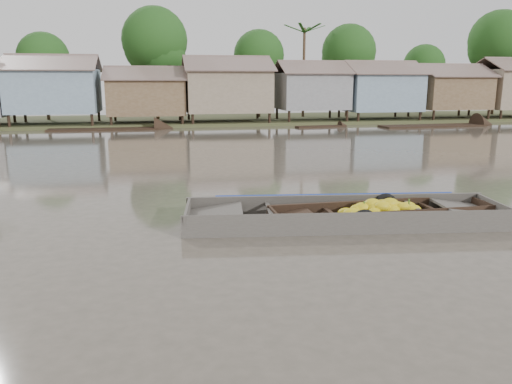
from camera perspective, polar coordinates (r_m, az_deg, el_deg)
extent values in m
plane|color=#4A4438|center=(11.67, 4.64, -4.56)|extent=(120.00, 120.00, 0.00)
cube|color=#384723|center=(43.97, -7.18, 8.02)|extent=(120.00, 12.00, 0.50)
cube|color=#748CA0|center=(40.91, -22.00, 10.67)|extent=(6.20, 5.20, 3.20)
cube|color=brown|center=(39.55, -22.63, 13.56)|extent=(6.60, 3.02, 1.28)
cube|color=brown|center=(42.31, -21.89, 13.50)|extent=(6.60, 3.02, 1.28)
cube|color=brown|center=(40.25, -12.39, 10.55)|extent=(5.80, 4.60, 2.70)
cube|color=brown|center=(38.99, -12.55, 13.13)|extent=(6.20, 2.67, 1.14)
cube|color=brown|center=(41.48, -12.48, 13.09)|extent=(6.20, 2.67, 1.14)
cube|color=#826F5A|center=(40.62, -3.33, 11.47)|extent=(6.50, 5.30, 3.30)
cube|color=brown|center=(39.22, -3.07, 14.50)|extent=(6.90, 3.08, 1.31)
cube|color=brown|center=(42.05, -3.64, 14.36)|extent=(6.90, 3.08, 1.31)
cube|color=gray|center=(42.15, 6.33, 11.38)|extent=(5.40, 4.70, 2.90)
cube|color=brown|center=(40.95, 6.94, 14.00)|extent=(5.80, 2.73, 1.17)
cube|color=brown|center=(43.37, 5.88, 13.94)|extent=(5.80, 2.73, 1.17)
cube|color=#748CA0|center=(44.32, 13.89, 11.03)|extent=(6.00, 5.00, 3.10)
cube|color=brown|center=(43.10, 14.81, 13.61)|extent=(6.40, 2.90, 1.24)
cube|color=brown|center=(45.55, 13.30, 13.61)|extent=(6.40, 2.90, 1.24)
cube|color=brown|center=(47.41, 21.16, 10.58)|extent=(5.70, 4.90, 2.80)
cube|color=brown|center=(46.29, 22.23, 12.76)|extent=(6.10, 2.85, 1.21)
cube|color=brown|center=(48.54, 20.49, 12.84)|extent=(6.10, 2.85, 1.21)
cube|color=brown|center=(52.25, 26.76, 12.84)|extent=(6.70, 2.96, 1.26)
cylinder|color=#473323|center=(45.62, -22.82, 10.39)|extent=(0.28, 0.28, 4.90)
sphere|color=#183C13|center=(45.64, -23.13, 13.90)|extent=(4.20, 4.20, 4.20)
cylinder|color=#473323|center=(43.73, -11.30, 11.98)|extent=(0.28, 0.28, 6.30)
sphere|color=#183C13|center=(43.85, -11.51, 16.69)|extent=(5.40, 5.40, 5.40)
cylinder|color=#473323|center=(45.64, 0.33, 11.58)|extent=(0.28, 0.28, 5.25)
sphere|color=#183C13|center=(45.69, 0.33, 15.34)|extent=(4.50, 4.50, 4.50)
cylinder|color=#473323|center=(46.94, 10.40, 11.62)|extent=(0.28, 0.28, 5.60)
sphere|color=#183C13|center=(47.01, 10.55, 15.52)|extent=(4.80, 4.80, 4.80)
cylinder|color=#473323|center=(51.29, 18.45, 10.67)|extent=(0.28, 0.28, 4.55)
sphere|color=#183C13|center=(51.29, 18.66, 13.56)|extent=(3.90, 3.90, 3.90)
cylinder|color=#473323|center=(54.23, 25.64, 11.27)|extent=(0.28, 0.28, 6.65)
sphere|color=#183C13|center=(54.35, 26.03, 15.26)|extent=(5.70, 5.70, 5.70)
cylinder|color=#473323|center=(46.12, 5.47, 13.24)|extent=(0.24, 0.24, 8.00)
cube|color=black|center=(12.96, 14.19, -3.53)|extent=(5.58, 1.13, 0.08)
cube|color=black|center=(13.43, 13.13, -1.93)|extent=(5.69, 0.22, 0.53)
cube|color=black|center=(12.38, 15.46, -3.29)|extent=(5.69, 0.22, 0.53)
cube|color=black|center=(14.33, 24.31, -1.83)|extent=(0.07, 1.23, 0.50)
cube|color=black|center=(14.04, 22.73, -1.71)|extent=(0.98, 1.08, 0.19)
cube|color=black|center=(11.97, 2.16, -3.38)|extent=(0.07, 1.23, 0.50)
cube|color=black|center=(12.07, 4.39, -2.96)|extent=(0.98, 1.08, 0.19)
cube|color=black|center=(12.36, 8.71, -2.50)|extent=(0.11, 1.19, 0.05)
cube|color=black|center=(13.51, 19.35, -1.78)|extent=(0.11, 1.19, 0.05)
ellipsoid|color=yellow|center=(12.65, 11.54, -1.91)|extent=(0.39, 0.27, 0.24)
ellipsoid|color=yellow|center=(13.00, 12.59, -1.57)|extent=(0.36, 0.25, 0.22)
ellipsoid|color=yellow|center=(12.26, 11.20, -3.27)|extent=(0.36, 0.25, 0.22)
ellipsoid|color=yellow|center=(12.43, 11.97, -2.57)|extent=(0.41, 0.28, 0.25)
ellipsoid|color=yellow|center=(12.79, 14.79, -1.77)|extent=(0.41, 0.29, 0.25)
ellipsoid|color=yellow|center=(13.34, 14.71, -1.73)|extent=(0.38, 0.27, 0.23)
ellipsoid|color=yellow|center=(12.40, 11.55, -2.61)|extent=(0.46, 0.32, 0.28)
ellipsoid|color=yellow|center=(12.87, 15.03, -1.29)|extent=(0.47, 0.33, 0.29)
ellipsoid|color=yellow|center=(12.94, 13.84, -1.59)|extent=(0.44, 0.30, 0.27)
ellipsoid|color=yellow|center=(12.76, 13.15, -1.31)|extent=(0.43, 0.30, 0.27)
ellipsoid|color=yellow|center=(13.05, 18.71, -2.53)|extent=(0.38, 0.27, 0.23)
ellipsoid|color=yellow|center=(13.02, 13.20, -1.76)|extent=(0.37, 0.26, 0.23)
ellipsoid|color=yellow|center=(12.87, 13.12, -1.70)|extent=(0.40, 0.28, 0.25)
ellipsoid|color=yellow|center=(12.34, 11.85, -2.90)|extent=(0.45, 0.32, 0.28)
ellipsoid|color=yellow|center=(12.48, 13.35, -2.28)|extent=(0.35, 0.25, 0.22)
ellipsoid|color=yellow|center=(13.29, 14.62, -1.72)|extent=(0.40, 0.28, 0.24)
ellipsoid|color=yellow|center=(13.10, 17.53, -1.96)|extent=(0.42, 0.29, 0.26)
ellipsoid|color=yellow|center=(12.93, 14.26, -1.29)|extent=(0.35, 0.24, 0.21)
ellipsoid|color=yellow|center=(13.41, 16.22, -1.81)|extent=(0.40, 0.28, 0.24)
ellipsoid|color=yellow|center=(12.91, 16.46, -1.62)|extent=(0.36, 0.25, 0.22)
ellipsoid|color=yellow|center=(12.96, 15.85, -1.62)|extent=(0.42, 0.29, 0.26)
ellipsoid|color=yellow|center=(12.66, 14.23, -1.63)|extent=(0.44, 0.30, 0.27)
ellipsoid|color=yellow|center=(13.42, 16.97, -1.64)|extent=(0.45, 0.31, 0.27)
ellipsoid|color=yellow|center=(12.50, 10.86, -2.43)|extent=(0.46, 0.32, 0.28)
ellipsoid|color=yellow|center=(12.62, 10.21, -2.35)|extent=(0.42, 0.29, 0.26)
ellipsoid|color=yellow|center=(12.96, 13.25, -1.67)|extent=(0.41, 0.28, 0.25)
ellipsoid|color=yellow|center=(12.36, 12.05, -2.96)|extent=(0.44, 0.31, 0.27)
ellipsoid|color=yellow|center=(12.64, 15.31, -2.67)|extent=(0.37, 0.26, 0.23)
ellipsoid|color=yellow|center=(12.69, 12.09, -1.77)|extent=(0.46, 0.32, 0.28)
ellipsoid|color=yellow|center=(12.48, 10.49, -2.85)|extent=(0.36, 0.25, 0.22)
ellipsoid|color=yellow|center=(12.78, 15.36, -2.02)|extent=(0.40, 0.28, 0.24)
ellipsoid|color=yellow|center=(12.69, 13.57, -1.81)|extent=(0.43, 0.30, 0.26)
cylinder|color=#3F6626|center=(12.62, 12.26, -1.45)|extent=(0.04, 0.04, 0.18)
cylinder|color=#3F6626|center=(12.92, 15.12, -1.28)|extent=(0.04, 0.04, 0.18)
cylinder|color=#3F6626|center=(13.15, 17.08, -1.15)|extent=(0.04, 0.04, 0.18)
torus|color=black|center=(13.67, 14.52, -1.67)|extent=(0.75, 0.19, 0.75)
torus|color=black|center=(11.97, 12.20, -3.57)|extent=(0.71, 0.19, 0.70)
cube|color=#403B36|center=(12.57, 9.99, -3.84)|extent=(7.83, 2.61, 0.08)
cube|color=#403B36|center=(13.38, 9.08, -1.59)|extent=(7.81, 1.15, 0.63)
cube|color=#403B36|center=(11.62, 11.14, -3.84)|extent=(7.81, 1.15, 0.63)
cube|color=#403B36|center=(13.92, 25.58, -2.13)|extent=(0.30, 1.91, 0.59)
cube|color=#403B36|center=(13.59, 23.15, -1.92)|extent=(1.53, 1.81, 0.25)
cube|color=#403B36|center=(12.17, -7.83, -2.98)|extent=(0.30, 1.91, 0.59)
cube|color=#403B36|center=(12.12, -4.69, -2.60)|extent=(1.53, 1.81, 0.25)
cube|color=#403B36|center=(12.16, 1.62, -2.26)|extent=(0.33, 1.84, 0.05)
cube|color=#403B36|center=(13.03, 17.93, -1.87)|extent=(0.33, 1.84, 0.05)
cube|color=#665E54|center=(12.56, 10.00, -3.62)|extent=(5.99, 2.23, 0.02)
cube|color=navy|center=(13.38, 9.06, -0.53)|extent=(6.30, 0.89, 0.16)
torus|color=olive|center=(13.17, 21.73, -3.47)|extent=(0.44, 0.44, 0.06)
torus|color=olive|center=(13.16, 21.74, -3.29)|extent=(0.35, 0.35, 0.06)
cube|color=black|center=(38.24, 7.26, 7.26)|extent=(3.73, 1.22, 0.35)
cube|color=black|center=(40.88, 19.54, 6.99)|extent=(8.45, 2.28, 0.35)
cube|color=black|center=(37.51, -16.96, 6.72)|extent=(7.68, 1.75, 0.35)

